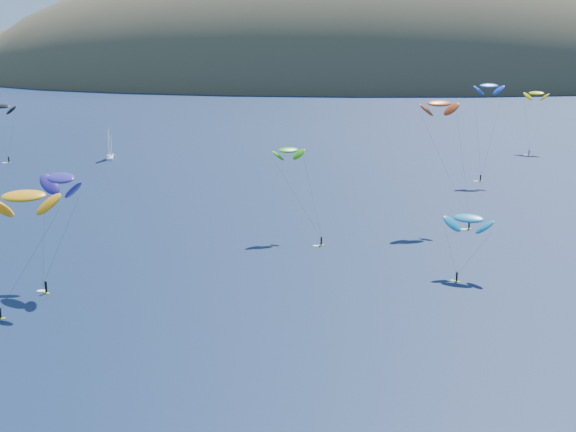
{
  "coord_description": "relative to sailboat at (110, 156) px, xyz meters",
  "views": [
    {
      "loc": [
        -3.52,
        -59.98,
        43.25
      ],
      "look_at": [
        -9.89,
        80.0,
        9.0
      ],
      "focal_mm": 50.0,
      "sensor_mm": 36.0,
      "label": 1
    }
  ],
  "objects": [
    {
      "name": "kitesurfer_11",
      "position": [
        140.11,
        24.5,
        18.43
      ],
      "size": [
        8.94,
        15.1,
        21.63
      ],
      "rotation": [
        0.0,
        0.0,
        -0.49
      ],
      "color": "#B8D117",
      "rests_on": "ground"
    },
    {
      "name": "kitesurfer_5",
      "position": [
        93.79,
        -115.59,
        9.0
      ],
      "size": [
        9.06,
        8.53,
        12.23
      ],
      "rotation": [
        0.0,
        0.0,
        -0.4
      ],
      "color": "#B8D117",
      "rests_on": "ground"
    },
    {
      "name": "kitesurfer_10",
      "position": [
        24.9,
        -122.43,
        16.82
      ],
      "size": [
        10.77,
        12.66,
        20.59
      ],
      "rotation": [
        0.0,
        0.0,
        -0.68
      ],
      "color": "#B8D117",
      "rests_on": "ground"
    },
    {
      "name": "sailboat",
      "position": [
        0.0,
        0.0,
        0.0
      ],
      "size": [
        9.05,
        7.82,
        10.91
      ],
      "rotation": [
        0.0,
        0.0,
        0.22
      ],
      "color": "white",
      "rests_on": "ground"
    },
    {
      "name": "island",
      "position": [
        111.57,
        370.91,
        -11.66
      ],
      "size": [
        730.0,
        300.0,
        210.0
      ],
      "color": "#3D3526",
      "rests_on": "ground"
    },
    {
      "name": "kitesurfer_12",
      "position": [
        -31.87,
        -5.88,
        16.3
      ],
      "size": [
        9.09,
        6.29,
        19.61
      ],
      "rotation": [
        0.0,
        0.0,
        0.28
      ],
      "color": "#B8D117",
      "rests_on": "ground"
    },
    {
      "name": "kitesurfer_4",
      "position": [
        113.7,
        -27.34,
        24.85
      ],
      "size": [
        8.38,
        6.93,
        28.09
      ],
      "rotation": [
        0.0,
        0.0,
        0.1
      ],
      "color": "#B8D117",
      "rests_on": "ground"
    },
    {
      "name": "kitesurfer_9",
      "position": [
        93.23,
        -77.8,
        25.01
      ],
      "size": [
        12.1,
        10.67,
        28.44
      ],
      "rotation": [
        0.0,
        0.0,
        0.36
      ],
      "color": "#B8D117",
      "rests_on": "ground"
    },
    {
      "name": "kitesurfer_3",
      "position": [
        61.42,
        -89.1,
        16.43
      ],
      "size": [
        11.3,
        13.08,
        19.29
      ],
      "rotation": [
        0.0,
        0.0,
        0.44
      ],
      "color": "#B8D117",
      "rests_on": "ground"
    },
    {
      "name": "kitesurfer_2",
      "position": [
        22.71,
        -133.43,
        16.16
      ],
      "size": [
        11.21,
        12.19,
        19.94
      ],
      "rotation": [
        0.0,
        0.0,
        0.36
      ],
      "color": "#B8D117",
      "rests_on": "ground"
    }
  ]
}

